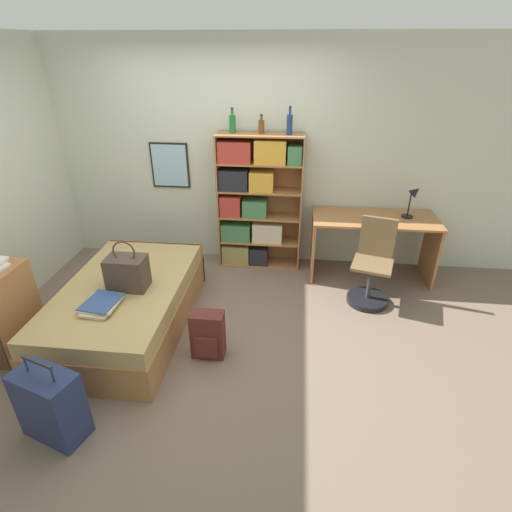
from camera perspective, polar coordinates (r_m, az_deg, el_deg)
name	(u,v)px	position (r m, az deg, el deg)	size (l,w,h in m)	color
ground_plane	(197,330)	(4.00, -8.44, -10.37)	(14.00, 14.00, 0.00)	#756051
wall_back	(222,156)	(4.87, -4.95, 14.00)	(10.00, 0.09, 2.60)	beige
bed	(128,304)	(4.09, -17.86, -6.58)	(1.09, 1.85, 0.48)	#A36B3D
handbag	(127,272)	(3.80, -17.91, -2.22)	(0.35, 0.23, 0.47)	#47382D
book_stack_on_bed	(101,305)	(3.64, -21.27, -6.57)	(0.30, 0.37, 0.06)	beige
suitcase	(51,405)	(3.25, -27.25, -18.37)	(0.50, 0.37, 0.67)	navy
bookcase	(253,202)	(4.76, -0.45, 7.76)	(0.98, 0.29, 1.60)	#A36B3D
bottle_green	(232,123)	(4.59, -3.39, 18.41)	(0.07, 0.07, 0.26)	#1E6B2D
bottle_brown	(261,126)	(4.55, 0.78, 18.07)	(0.06, 0.06, 0.20)	brown
bottle_clear	(290,124)	(4.50, 4.83, 18.31)	(0.06, 0.06, 0.29)	navy
desk	(373,235)	(4.78, 16.35, 2.94)	(1.39, 0.61, 0.75)	#A36B3D
desk_lamp	(414,196)	(4.75, 21.61, 7.93)	(0.18, 0.13, 0.38)	black
desk_chair	(371,276)	(4.39, 16.11, -2.70)	(0.48, 0.48, 0.91)	black
backpack	(208,335)	(3.58, -6.91, -11.15)	(0.29, 0.19, 0.44)	#56231E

